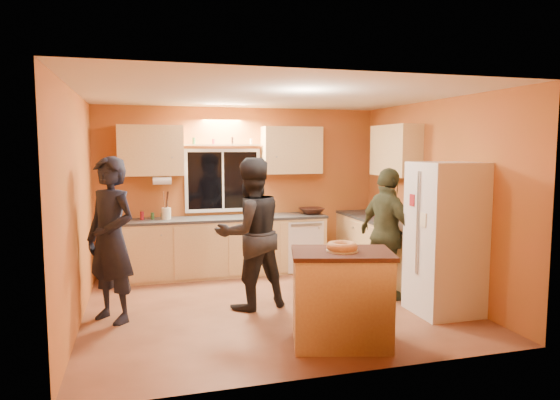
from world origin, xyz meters
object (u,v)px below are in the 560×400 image
object	(u,v)px
island	(341,297)
person_center	(250,234)
person_right	(387,234)
refrigerator	(445,238)
person_left	(111,240)

from	to	relation	value
island	person_center	distance (m)	1.58
person_center	person_right	world-z (taller)	person_center
refrigerator	person_right	xyz separation A→B (m)	(-0.39, 0.69, -0.04)
person_left	person_right	xyz separation A→B (m)	(3.40, -0.09, -0.08)
island	person_center	world-z (taller)	person_center
island	person_right	bearing A→B (deg)	62.60
person_left	island	bearing A→B (deg)	15.70
island	person_left	world-z (taller)	person_left
person_left	person_right	world-z (taller)	person_left
refrigerator	island	distance (m)	1.71
refrigerator	person_left	distance (m)	3.87
person_left	person_center	xyz separation A→B (m)	(1.61, 0.04, -0.01)
island	person_left	distance (m)	2.65
island	person_left	bearing A→B (deg)	164.29
person_center	refrigerator	bearing A→B (deg)	145.01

